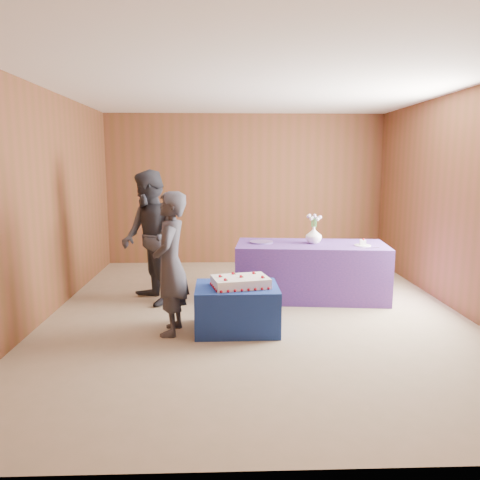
{
  "coord_description": "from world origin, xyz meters",
  "views": [
    {
      "loc": [
        -0.39,
        -5.53,
        1.82
      ],
      "look_at": [
        -0.2,
        0.1,
        0.9
      ],
      "focal_mm": 35.0,
      "sensor_mm": 36.0,
      "label": 1
    }
  ],
  "objects_px": {
    "sheet_cake": "(240,282)",
    "guest_left": "(171,264)",
    "vase": "(314,235)",
    "serving_table": "(311,271)",
    "guest_right": "(150,238)",
    "cake_table": "(237,308)"
  },
  "relations": [
    {
      "from": "sheet_cake",
      "to": "guest_left",
      "type": "relative_size",
      "value": 0.45
    },
    {
      "from": "vase",
      "to": "guest_left",
      "type": "relative_size",
      "value": 0.15
    },
    {
      "from": "serving_table",
      "to": "guest_right",
      "type": "relative_size",
      "value": 1.14
    },
    {
      "from": "cake_table",
      "to": "vase",
      "type": "distance_m",
      "value": 1.76
    },
    {
      "from": "serving_table",
      "to": "guest_left",
      "type": "bearing_deg",
      "value": -137.42
    },
    {
      "from": "cake_table",
      "to": "guest_left",
      "type": "xyz_separation_m",
      "value": [
        -0.71,
        -0.07,
        0.52
      ]
    },
    {
      "from": "serving_table",
      "to": "guest_left",
      "type": "height_order",
      "value": "guest_left"
    },
    {
      "from": "vase",
      "to": "guest_right",
      "type": "bearing_deg",
      "value": -174.55
    },
    {
      "from": "cake_table",
      "to": "vase",
      "type": "height_order",
      "value": "vase"
    },
    {
      "from": "cake_table",
      "to": "sheet_cake",
      "type": "height_order",
      "value": "sheet_cake"
    },
    {
      "from": "guest_left",
      "to": "guest_right",
      "type": "distance_m",
      "value": 1.18
    },
    {
      "from": "serving_table",
      "to": "vase",
      "type": "relative_size",
      "value": 8.84
    },
    {
      "from": "sheet_cake",
      "to": "guest_left",
      "type": "distance_m",
      "value": 0.78
    },
    {
      "from": "serving_table",
      "to": "guest_right",
      "type": "xyz_separation_m",
      "value": [
        -2.14,
        -0.18,
        0.5
      ]
    },
    {
      "from": "cake_table",
      "to": "sheet_cake",
      "type": "relative_size",
      "value": 1.3
    },
    {
      "from": "serving_table",
      "to": "vase",
      "type": "xyz_separation_m",
      "value": [
        0.03,
        0.02,
        0.49
      ]
    },
    {
      "from": "serving_table",
      "to": "cake_table",
      "type": "bearing_deg",
      "value": -124.34
    },
    {
      "from": "cake_table",
      "to": "vase",
      "type": "relative_size",
      "value": 3.98
    },
    {
      "from": "sheet_cake",
      "to": "guest_left",
      "type": "bearing_deg",
      "value": 169.81
    },
    {
      "from": "cake_table",
      "to": "serving_table",
      "type": "xyz_separation_m",
      "value": [
        1.04,
        1.23,
        0.12
      ]
    },
    {
      "from": "cake_table",
      "to": "serving_table",
      "type": "bearing_deg",
      "value": 49.0
    },
    {
      "from": "sheet_cake",
      "to": "vase",
      "type": "distance_m",
      "value": 1.68
    }
  ]
}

